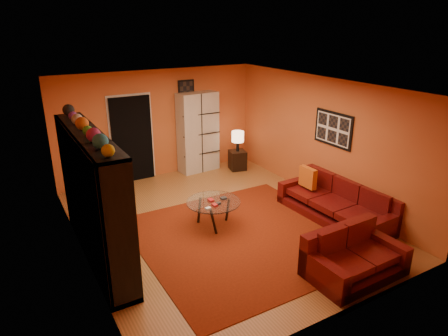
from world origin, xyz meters
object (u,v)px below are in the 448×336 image
entertainment_unit (93,197)px  side_table (237,160)px  coffee_table (213,204)px  bowl_chair (99,182)px  tv (96,198)px  loveseat (351,256)px  sofa (339,204)px  storage_cabinet (198,132)px  table_lamp (238,137)px

entertainment_unit → side_table: (4.13, 2.33, -0.80)m
coffee_table → bowl_chair: (-1.49, 2.56, -0.16)m
entertainment_unit → coffee_table: entertainment_unit is taller
entertainment_unit → bowl_chair: 2.68m
tv → loveseat: size_ratio=0.67×
loveseat → coffee_table: bearing=24.3°
entertainment_unit → tv: bearing=42.0°
sofa → coffee_table: 2.48m
storage_cabinet → tv: bearing=-144.3°
side_table → bowl_chair: bearing=177.3°
entertainment_unit → loveseat: bearing=-36.9°
sofa → bowl_chair: size_ratio=3.51×
entertainment_unit → storage_cabinet: (3.23, 2.80, -0.04)m
sofa → bowl_chair: 5.14m
entertainment_unit → sofa: 4.58m
sofa → loveseat: bearing=-131.9°
bowl_chair → table_lamp: table_lamp is taller
storage_cabinet → sofa: bearing=-77.7°
table_lamp → coffee_table: bearing=-130.1°
loveseat → bowl_chair: size_ratio=2.19×
bowl_chair → table_lamp: bearing=-2.7°
storage_cabinet → coffee_table: bearing=-116.7°
entertainment_unit → bowl_chair: bearing=76.1°
tv → sofa: 4.54m
tv → bowl_chair: (0.57, 2.46, -0.71)m
entertainment_unit → table_lamp: (4.13, 2.33, -0.18)m
tv → loveseat: tv is taller
bowl_chair → coffee_table: bearing=-59.9°
entertainment_unit → loveseat: 4.09m
sofa → bowl_chair: (-3.80, 3.46, 0.02)m
side_table → table_lamp: table_lamp is taller
bowl_chair → side_table: size_ratio=1.36×
bowl_chair → side_table: 3.51m
sofa → side_table: bearing=92.7°
sofa → coffee_table: size_ratio=2.38×
entertainment_unit → coffee_table: (2.11, -0.06, -0.59)m
entertainment_unit → coffee_table: 2.19m
side_table → table_lamp: size_ratio=0.96×
coffee_table → side_table: (2.02, 2.40, -0.21)m
coffee_table → sofa: bearing=-21.2°
coffee_table → side_table: size_ratio=2.01×
loveseat → bowl_chair: bearing=26.9°
sofa → entertainment_unit: bearing=165.4°
coffee_table → storage_cabinet: bearing=68.6°
loveseat → bowl_chair: (-2.60, 4.92, 0.01)m
tv → side_table: tv is taller
sofa → loveseat: 1.89m
entertainment_unit → tv: 0.08m
tv → coffee_table: 2.13m
tv → sofa: (4.37, -1.01, -0.73)m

